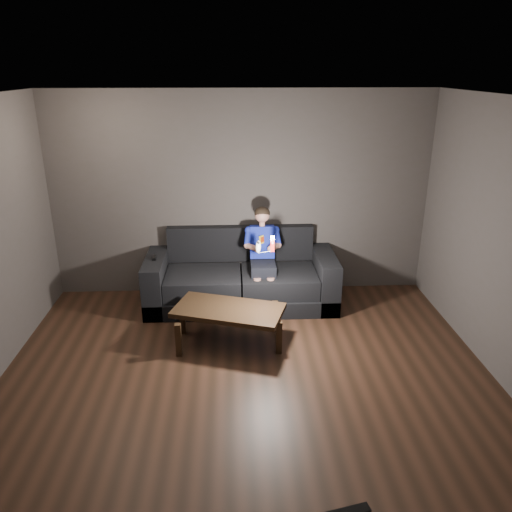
{
  "coord_description": "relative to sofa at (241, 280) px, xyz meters",
  "views": [
    {
      "loc": [
        -0.12,
        -3.94,
        2.95
      ],
      "look_at": [
        0.15,
        1.55,
        0.85
      ],
      "focal_mm": 35.0,
      "sensor_mm": 36.0,
      "label": 1
    }
  ],
  "objects": [
    {
      "name": "wii_remote_red",
      "position": [
        0.37,
        -0.52,
        0.68
      ],
      "size": [
        0.05,
        0.07,
        0.19
      ],
      "color": "red",
      "rests_on": "child"
    },
    {
      "name": "front_wall",
      "position": [
        0.02,
        -4.6,
        1.04
      ],
      "size": [
        5.0,
        0.04,
        2.7
      ],
      "primitive_type": "cube",
      "color": "#413C38",
      "rests_on": "ground"
    },
    {
      "name": "sofa",
      "position": [
        0.0,
        0.0,
        0.0
      ],
      "size": [
        2.44,
        1.06,
        0.94
      ],
      "color": "black",
      "rests_on": "floor"
    },
    {
      "name": "child",
      "position": [
        0.28,
        -0.07,
        0.47
      ],
      "size": [
        0.47,
        0.58,
        1.15
      ],
      "color": "black",
      "rests_on": "sofa"
    },
    {
      "name": "back_wall",
      "position": [
        0.02,
        0.4,
        1.04
      ],
      "size": [
        5.0,
        0.04,
        2.7
      ],
      "primitive_type": "cube",
      "color": "#413C38",
      "rests_on": "ground"
    },
    {
      "name": "floor",
      "position": [
        0.02,
        -2.1,
        -0.31
      ],
      "size": [
        5.0,
        5.0,
        0.0
      ],
      "primitive_type": "plane",
      "color": "black",
      "rests_on": "ground"
    },
    {
      "name": "coffee_table",
      "position": [
        -0.16,
        -1.07,
        0.07
      ],
      "size": [
        1.32,
        0.94,
        0.43
      ],
      "color": "black",
      "rests_on": "floor"
    },
    {
      "name": "nunchuk_white",
      "position": [
        0.2,
        -0.51,
        0.65
      ],
      "size": [
        0.08,
        0.1,
        0.16
      ],
      "color": "white",
      "rests_on": "child"
    },
    {
      "name": "wii_remote_black",
      "position": [
        -1.1,
        -0.09,
        0.37
      ],
      "size": [
        0.06,
        0.17,
        0.03
      ],
      "color": "black",
      "rests_on": "sofa"
    },
    {
      "name": "ceiling",
      "position": [
        0.02,
        -2.1,
        2.39
      ],
      "size": [
        5.0,
        5.0,
        0.02
      ],
      "primitive_type": "cube",
      "color": "white",
      "rests_on": "back_wall"
    }
  ]
}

